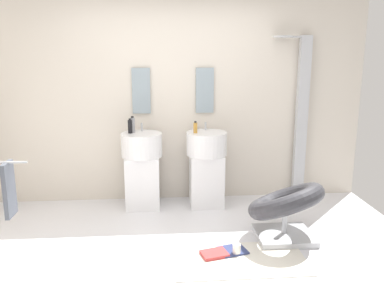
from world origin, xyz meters
name	(u,v)px	position (x,y,z in m)	size (l,w,h in m)	color
ground_plane	(180,260)	(0.00, 0.00, -0.02)	(4.80, 3.60, 0.04)	silver
rear_partition	(173,97)	(0.00, 1.65, 1.30)	(4.80, 0.10, 2.60)	beige
pedestal_sink_left	(142,167)	(-0.39, 1.33, 0.50)	(0.49, 0.49, 1.01)	white
pedestal_sink_right	(206,166)	(0.39, 1.33, 0.50)	(0.49, 0.49, 1.01)	white
vanity_mirror_left	(141,91)	(-0.39, 1.58, 1.39)	(0.22, 0.03, 0.55)	#8C9EA8
vanity_mirror_right	(205,90)	(0.39, 1.58, 1.39)	(0.22, 0.03, 0.55)	#8C9EA8
shower_column	(300,115)	(1.60, 1.53, 1.08)	(0.49, 0.24, 2.05)	#B7BABF
lounge_chair	(285,206)	(1.07, 0.33, 0.35)	(1.11, 1.11, 0.65)	#B7BABF
towel_rack	(6,192)	(-1.55, 0.17, 0.63)	(0.37, 0.22, 0.95)	#B7BABF
area_rug	(240,260)	(0.54, -0.07, 0.01)	(1.20, 0.65, 0.01)	white
magazine_navy	(233,250)	(0.50, 0.08, 0.02)	(0.25, 0.22, 0.02)	navy
magazine_red	(214,254)	(0.32, 0.01, 0.03)	(0.24, 0.18, 0.03)	#B73838
coffee_mug	(237,249)	(0.52, 0.02, 0.06)	(0.08, 0.08, 0.10)	white
soap_bottle_black	(130,126)	(-0.52, 1.34, 1.00)	(0.05, 0.05, 0.18)	black
soap_bottle_amber	(195,128)	(0.25, 1.29, 0.98)	(0.05, 0.05, 0.14)	#C68C38
soap_bottle_grey	(133,125)	(-0.49, 1.38, 1.01)	(0.06, 0.06, 0.20)	#99999E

